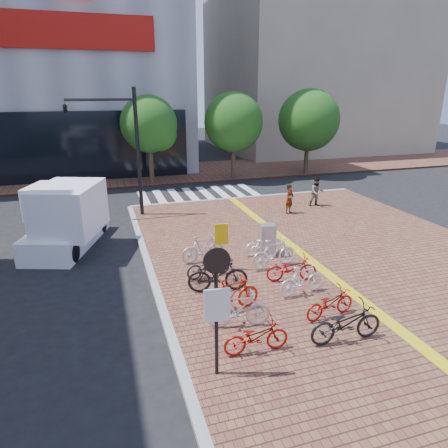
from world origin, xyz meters
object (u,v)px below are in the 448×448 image
object	(u,v)px
bike_9	(292,268)
pedestrian_b	(317,192)
bike_11	(264,244)
bike_2	(232,294)
bike_6	(346,323)
bike_3	(218,275)
bike_7	(330,303)
box_truck	(64,217)
notice_sign	(217,298)
pedestrian_a	(290,199)
bike_1	(239,310)
bike_5	(203,248)
bike_10	(274,253)
traffic_light_pole	(106,130)
bike_0	(256,337)
yellow_sign	(221,238)
utility_box	(267,240)
bike_8	(302,280)
bike_4	(209,265)

from	to	relation	value
bike_9	pedestrian_b	bearing A→B (deg)	-23.92
bike_11	pedestrian_b	xyz separation A→B (m)	(5.53, 5.58, 0.36)
bike_2	bike_6	xyz separation A→B (m)	(2.34, -2.30, -0.01)
bike_3	bike_11	xyz separation A→B (m)	(2.62, 2.43, -0.14)
bike_7	box_truck	distance (m)	11.41
notice_sign	pedestrian_b	bearing A→B (deg)	51.87
bike_3	pedestrian_a	size ratio (longest dim) A/B	1.26
pedestrian_b	bike_11	bearing A→B (deg)	-129.45
bike_9	pedestrian_b	distance (m)	9.76
bike_1	bike_3	distance (m)	2.13
bike_5	pedestrian_a	world-z (taller)	pedestrian_a
bike_10	traffic_light_pole	distance (m)	10.51
bike_0	bike_1	distance (m)	1.20
bike_1	notice_sign	xyz separation A→B (m)	(-1.12, -1.71, 1.46)
bike_3	yellow_sign	bearing A→B (deg)	-10.94
bike_7	notice_sign	size ratio (longest dim) A/B	0.52
bike_2	bike_9	size ratio (longest dim) A/B	1.02
bike_10	notice_sign	bearing A→B (deg)	134.87
bike_10	utility_box	size ratio (longest dim) A/B	1.45
bike_5	bike_9	bearing A→B (deg)	-142.43
bike_11	bike_5	bearing A→B (deg)	82.02
bike_0	bike_10	xyz separation A→B (m)	(2.49, 4.50, 0.12)
bike_7	bike_9	bearing A→B (deg)	-9.29
bike_2	bike_8	distance (m)	2.48
utility_box	bike_1	bearing A→B (deg)	-121.94
utility_box	bike_9	bearing A→B (deg)	-91.94
bike_10	pedestrian_b	size ratio (longest dim) A/B	1.15
pedestrian_a	yellow_sign	xyz separation A→B (m)	(-5.49, -5.65, 0.45)
bike_8	bike_5	bearing A→B (deg)	26.05
bike_0	pedestrian_b	xyz separation A→B (m)	(8.15, 11.35, 0.37)
pedestrian_a	box_truck	bearing A→B (deg)	154.21
bike_3	utility_box	distance (m)	3.50
bike_3	bike_7	world-z (taller)	bike_3
pedestrian_b	utility_box	size ratio (longest dim) A/B	1.26
bike_7	bike_11	xyz separation A→B (m)	(-0.01, 4.86, 0.01)
bike_9	bike_10	distance (m)	1.20
bike_5	traffic_light_pole	world-z (taller)	traffic_light_pole
bike_9	yellow_sign	distance (m)	2.67
utility_box	traffic_light_pole	bearing A→B (deg)	128.01
bike_2	yellow_sign	world-z (taller)	yellow_sign
bike_8	box_truck	world-z (taller)	box_truck
traffic_light_pole	bike_8	bearing A→B (deg)	-62.53
utility_box	yellow_sign	world-z (taller)	yellow_sign
pedestrian_a	traffic_light_pole	size ratio (longest dim) A/B	0.24
bike_4	box_truck	bearing A→B (deg)	34.64
bike_8	pedestrian_b	size ratio (longest dim) A/B	1.04
bike_5	traffic_light_pole	size ratio (longest dim) A/B	0.27
bike_5	pedestrian_a	size ratio (longest dim) A/B	1.13
bike_1	bike_4	world-z (taller)	bike_1
bike_1	bike_11	xyz separation A→B (m)	(2.66, 4.56, -0.09)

